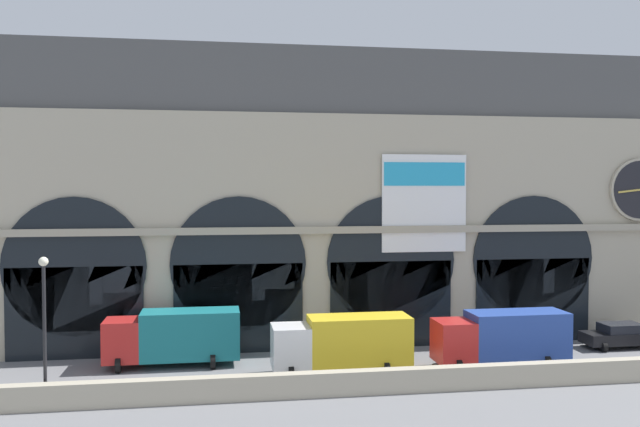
# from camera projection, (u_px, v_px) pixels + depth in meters

# --- Properties ---
(ground_plane) EXTENTS (200.00, 200.00, 0.00)m
(ground_plane) POSITION_uv_depth(u_px,v_px,m) (330.00, 371.00, 36.33)
(ground_plane) COLOR slate
(quay_parapet_wall) EXTENTS (90.00, 0.70, 1.18)m
(quay_parapet_wall) POSITION_uv_depth(u_px,v_px,m) (345.00, 383.00, 32.14)
(quay_parapet_wall) COLOR #B2A891
(quay_parapet_wall) RESTS_ON ground
(station_building) EXTENTS (49.79, 4.84, 19.01)m
(station_building) POSITION_uv_depth(u_px,v_px,m) (312.00, 202.00, 43.12)
(station_building) COLOR #B2A891
(station_building) RESTS_ON ground
(box_truck_midwest) EXTENTS (7.50, 2.91, 3.12)m
(box_truck_midwest) POSITION_uv_depth(u_px,v_px,m) (175.00, 336.00, 37.47)
(box_truck_midwest) COLOR red
(box_truck_midwest) RESTS_ON ground
(box_truck_center) EXTENTS (7.50, 2.91, 3.12)m
(box_truck_center) POSITION_uv_depth(u_px,v_px,m) (343.00, 343.00, 35.80)
(box_truck_center) COLOR white
(box_truck_center) RESTS_ON ground
(box_truck_mideast) EXTENTS (7.50, 2.91, 3.12)m
(box_truck_mideast) POSITION_uv_depth(u_px,v_px,m) (502.00, 337.00, 37.14)
(box_truck_mideast) COLOR red
(box_truck_mideast) RESTS_ON ground
(car_east) EXTENTS (4.40, 2.22, 1.55)m
(car_east) POSITION_uv_depth(u_px,v_px,m) (619.00, 335.00, 41.68)
(car_east) COLOR black
(car_east) RESTS_ON ground
(street_lamp_quayside) EXTENTS (0.44, 0.44, 6.90)m
(street_lamp_quayside) POSITION_uv_depth(u_px,v_px,m) (44.00, 310.00, 30.60)
(street_lamp_quayside) COLOR black
(street_lamp_quayside) RESTS_ON ground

